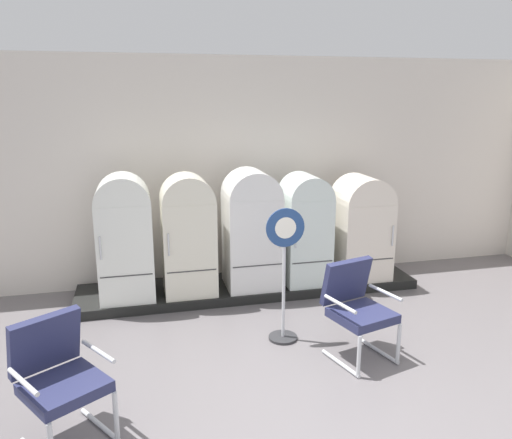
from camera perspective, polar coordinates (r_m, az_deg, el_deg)
name	(u,v)px	position (r m, az deg, el deg)	size (l,w,h in m)	color
ground	(331,431)	(4.46, 8.57, -22.77)	(12.00, 10.00, 0.05)	slate
back_wall	(239,170)	(7.17, -1.96, 5.67)	(11.76, 0.12, 3.16)	silver
display_plinth	(249,287)	(6.96, -0.79, -7.66)	(4.59, 0.95, 0.12)	black
refrigerator_0	(125,234)	(6.42, -14.75, -1.60)	(0.67, 0.65, 1.58)	white
refrigerator_1	(188,231)	(6.43, -7.73, -1.35)	(0.66, 0.62, 1.55)	silver
refrigerator_2	(252,226)	(6.60, -0.51, -0.72)	(0.70, 0.70, 1.58)	white
refrigerator_3	(305,225)	(6.80, 5.59, -0.69)	(0.60, 0.70, 1.49)	silver
refrigerator_4	(361,225)	(7.13, 11.90, -0.57)	(0.71, 0.72, 1.43)	silver
armchair_left	(58,373)	(4.28, -21.63, -15.94)	(0.81, 0.84, 1.00)	silver
armchair_right	(357,304)	(5.25, 11.39, -9.43)	(0.73, 0.77, 1.00)	silver
sign_stand	(284,280)	(5.43, 3.22, -6.90)	(0.42, 0.32, 1.50)	#2D2D30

